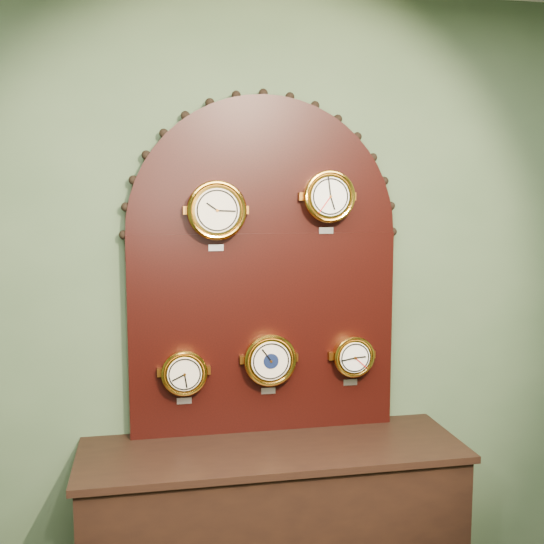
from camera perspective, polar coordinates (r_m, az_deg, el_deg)
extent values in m
plane|color=#40563B|center=(2.99, -0.91, -2.86)|extent=(4.00, 0.00, 4.00)
cube|color=black|center=(3.08, 0.08, -22.41)|extent=(1.60, 0.50, 0.80)
cube|color=black|center=(2.97, -0.74, -5.30)|extent=(1.20, 0.06, 0.90)
cylinder|color=black|center=(2.91, -0.75, 3.40)|extent=(1.20, 0.06, 1.20)
cylinder|color=gold|center=(2.82, -4.88, 5.38)|extent=(0.24, 0.08, 0.24)
torus|color=gold|center=(2.78, -4.81, 5.37)|extent=(0.25, 0.02, 0.25)
cylinder|color=beige|center=(2.78, -4.79, 5.36)|extent=(0.19, 0.01, 0.19)
cube|color=#BABBC2|center=(2.85, -4.90, 2.12)|extent=(0.07, 0.01, 0.03)
cylinder|color=gold|center=(2.91, 4.89, 6.57)|extent=(0.21, 0.08, 0.21)
torus|color=gold|center=(2.88, 5.07, 6.57)|extent=(0.23, 0.02, 0.23)
cylinder|color=white|center=(2.87, 5.11, 6.57)|extent=(0.17, 0.01, 0.17)
cube|color=#BABBC2|center=(2.94, 4.73, 3.62)|extent=(0.06, 0.01, 0.03)
cylinder|color=gold|center=(2.91, -7.67, -8.60)|extent=(0.19, 0.08, 0.19)
torus|color=gold|center=(2.88, -7.63, -8.77)|extent=(0.20, 0.02, 0.20)
cylinder|color=beige|center=(2.87, -7.62, -8.81)|extent=(0.15, 0.01, 0.15)
cube|color=#BABBC2|center=(2.97, -7.65, -11.05)|extent=(0.06, 0.01, 0.03)
cylinder|color=gold|center=(2.94, -0.24, -7.57)|extent=(0.22, 0.08, 0.22)
torus|color=gold|center=(2.91, -0.12, -7.73)|extent=(0.23, 0.02, 0.23)
cylinder|color=beige|center=(2.90, -0.10, -7.76)|extent=(0.17, 0.01, 0.17)
cube|color=#BABBC2|center=(3.01, -0.33, -10.30)|extent=(0.07, 0.01, 0.03)
cylinder|color=#0B1434|center=(2.90, -0.08, -7.78)|extent=(0.07, 0.00, 0.07)
cylinder|color=gold|center=(3.04, 7.00, -7.23)|extent=(0.17, 0.08, 0.17)
torus|color=gold|center=(3.01, 7.20, -7.37)|extent=(0.19, 0.02, 0.19)
cylinder|color=white|center=(3.00, 7.24, -7.41)|extent=(0.14, 0.01, 0.14)
cube|color=#BABBC2|center=(3.09, 6.83, -9.51)|extent=(0.07, 0.01, 0.03)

